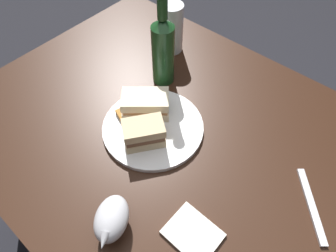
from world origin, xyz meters
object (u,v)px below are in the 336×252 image
(napkin, at_px, (193,234))
(fork, at_px, (311,205))
(sandwich_half_right, at_px, (144,133))
(cider_bottle, at_px, (163,49))
(plate, at_px, (153,127))
(sandwich_half_left, at_px, (146,104))
(gravy_boat, at_px, (111,219))
(pint_glass, at_px, (172,31))

(napkin, height_order, fork, napkin)
(sandwich_half_right, distance_m, napkin, 0.26)
(sandwich_half_right, bearing_deg, cider_bottle, 120.00)
(cider_bottle, distance_m, fork, 0.54)
(plate, relative_size, sandwich_half_left, 1.91)
(sandwich_half_left, relative_size, napkin, 1.28)
(sandwich_half_right, bearing_deg, gravy_boat, -63.70)
(sandwich_half_left, distance_m, cider_bottle, 0.17)
(sandwich_half_right, bearing_deg, napkin, -23.41)
(plate, bearing_deg, fork, 9.89)
(pint_glass, xyz_separation_m, napkin, (0.43, -0.44, -0.06))
(napkin, bearing_deg, cider_bottle, 138.84)
(fork, bearing_deg, pint_glass, -151.15)
(sandwich_half_right, height_order, fork, sandwich_half_right)
(gravy_boat, distance_m, fork, 0.44)
(cider_bottle, relative_size, fork, 1.61)
(sandwich_half_left, height_order, napkin, sandwich_half_left)
(sandwich_half_left, relative_size, cider_bottle, 0.49)
(cider_bottle, bearing_deg, sandwich_half_left, -66.98)
(sandwich_half_left, relative_size, gravy_boat, 1.14)
(fork, bearing_deg, plate, -121.34)
(cider_bottle, bearing_deg, napkin, -41.16)
(plate, height_order, cider_bottle, cider_bottle)
(cider_bottle, xyz_separation_m, napkin, (0.36, -0.31, -0.11))
(pint_glass, relative_size, cider_bottle, 0.55)
(sandwich_half_left, bearing_deg, plate, -26.22)
(gravy_boat, bearing_deg, sandwich_half_right, 116.30)
(pint_glass, height_order, cider_bottle, cider_bottle)
(pint_glass, xyz_separation_m, gravy_boat, (0.30, -0.54, -0.03))
(gravy_boat, relative_size, fork, 0.68)
(sandwich_half_right, relative_size, fork, 0.66)
(sandwich_half_left, relative_size, pint_glass, 0.88)
(plate, distance_m, gravy_boat, 0.28)
(gravy_boat, relative_size, napkin, 1.12)
(pint_glass, bearing_deg, napkin, -45.38)
(fork, bearing_deg, gravy_boat, -84.28)
(sandwich_half_left, bearing_deg, sandwich_half_right, -48.95)
(pint_glass, bearing_deg, sandwich_half_left, -63.08)
(sandwich_half_left, height_order, cider_bottle, cider_bottle)
(gravy_boat, distance_m, napkin, 0.17)
(pint_glass, bearing_deg, gravy_boat, -61.12)
(cider_bottle, xyz_separation_m, fork, (0.52, -0.09, -0.11))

